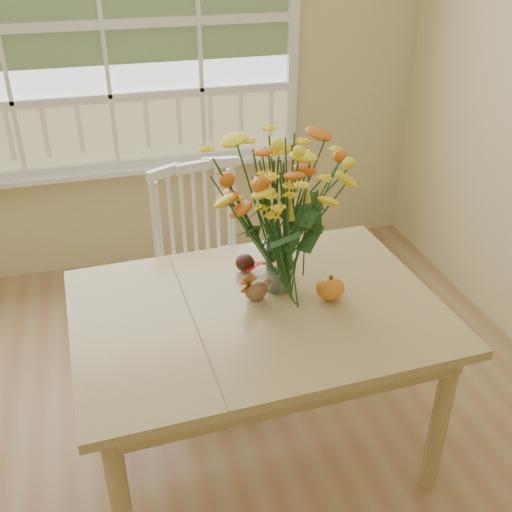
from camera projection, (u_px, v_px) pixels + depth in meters
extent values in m
cube|color=beige|center=(106.00, 60.00, 3.46)|extent=(4.00, 0.02, 2.70)
cube|color=silver|center=(101.00, 24.00, 3.35)|extent=(2.20, 0.00, 1.60)
cube|color=white|center=(120.00, 171.00, 3.74)|extent=(2.42, 0.12, 0.03)
cube|color=tan|center=(257.00, 311.00, 2.34)|extent=(1.46, 1.07, 0.04)
cube|color=tan|center=(257.00, 326.00, 2.38)|extent=(1.33, 0.94, 0.10)
cylinder|color=tan|center=(121.00, 504.00, 2.03)|extent=(0.07, 0.07, 0.72)
cylinder|color=tan|center=(99.00, 353.00, 2.72)|extent=(0.07, 0.07, 0.72)
cylinder|color=tan|center=(439.00, 421.00, 2.35)|extent=(0.07, 0.07, 0.72)
cylinder|color=tan|center=(348.00, 306.00, 3.04)|extent=(0.07, 0.07, 0.72)
cube|color=white|center=(211.00, 277.00, 3.06)|extent=(0.54, 0.53, 0.05)
cube|color=white|center=(195.00, 216.00, 3.06)|extent=(0.47, 0.13, 0.53)
cylinder|color=white|center=(192.00, 344.00, 2.98)|extent=(0.04, 0.04, 0.46)
cylinder|color=white|center=(169.00, 309.00, 3.24)|extent=(0.04, 0.04, 0.46)
cylinder|color=white|center=(257.00, 325.00, 3.12)|extent=(0.04, 0.04, 0.46)
cylinder|color=white|center=(230.00, 292.00, 3.38)|extent=(0.04, 0.04, 0.46)
cylinder|color=white|center=(279.00, 262.00, 2.40)|extent=(0.11, 0.11, 0.24)
ellipsoid|color=orange|center=(330.00, 289.00, 2.36)|extent=(0.11, 0.11, 0.09)
cylinder|color=#CCB78C|center=(256.00, 300.00, 2.37)|extent=(0.08, 0.08, 0.01)
ellipsoid|color=brown|center=(256.00, 291.00, 2.35)|extent=(0.11, 0.10, 0.08)
ellipsoid|color=#38160F|center=(245.00, 263.00, 2.55)|extent=(0.08, 0.08, 0.07)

